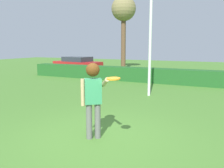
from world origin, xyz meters
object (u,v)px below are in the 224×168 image
(parked_car_red, at_px, (77,63))
(bare_elm_tree, at_px, (124,11))
(frisbee, at_px, (113,79))
(person, at_px, (93,92))
(lamppost, at_px, (151,21))

(parked_car_red, xyz_separation_m, bare_elm_tree, (2.68, 3.61, 4.56))
(parked_car_red, bearing_deg, frisbee, -53.45)
(person, relative_size, lamppost, 0.31)
(lamppost, xyz_separation_m, bare_elm_tree, (-5.69, 10.52, 2.08))
(person, distance_m, bare_elm_tree, 17.34)
(bare_elm_tree, bearing_deg, parked_car_red, -126.60)
(frisbee, xyz_separation_m, bare_elm_tree, (-6.71, 16.28, 3.71))
(lamppost, height_order, parked_car_red, lamppost)
(lamppost, xyz_separation_m, parked_car_red, (-8.38, 6.91, -2.48))
(frisbee, height_order, lamppost, lamppost)
(parked_car_red, bearing_deg, lamppost, -39.50)
(frisbee, distance_m, parked_car_red, 15.79)
(person, relative_size, frisbee, 6.61)
(lamppost, relative_size, bare_elm_tree, 0.87)
(lamppost, height_order, bare_elm_tree, bare_elm_tree)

